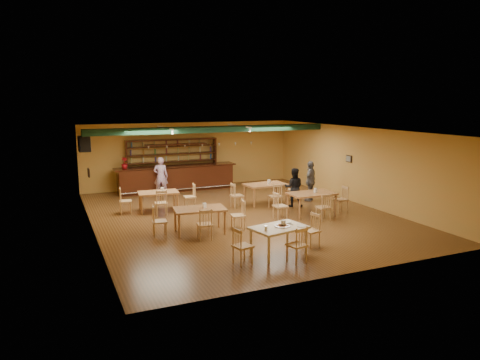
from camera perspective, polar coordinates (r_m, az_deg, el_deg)
name	(u,v)px	position (r m, az deg, el deg)	size (l,w,h in m)	color
floor	(241,215)	(15.96, 0.09, -4.48)	(12.00, 12.00, 0.00)	#503216
ceiling_beam	(213,129)	(18.08, -3.47, 6.45)	(10.00, 0.30, 0.25)	#10311E
track_rail_left	(165,128)	(18.13, -9.52, 6.57)	(0.05, 2.50, 0.05)	silver
track_rail_right	(239,126)	(19.15, -0.12, 6.89)	(0.05, 2.50, 0.05)	silver
ac_unit	(85,144)	(18.49, -19.15, 4.38)	(0.34, 0.70, 0.48)	silver
picture_left	(89,173)	(15.39, -18.71, 0.90)	(0.04, 0.34, 0.28)	black
picture_right	(349,159)	(18.55, 13.69, 2.65)	(0.04, 0.34, 0.28)	black
bar_counter	(177,178)	(20.31, -8.08, 0.23)	(5.43, 0.85, 1.13)	#391A0B
back_bar_hutch	(173,164)	(20.83, -8.58, 2.06)	(4.20, 0.40, 2.28)	#391A0B
poinsettia	(124,163)	(19.72, -14.50, 2.10)	(0.28, 0.28, 0.50)	#9E0E14
dining_table_a	(159,201)	(16.72, -10.33, -2.69)	(1.44, 0.87, 0.72)	brown
dining_table_b	(266,194)	(17.60, 3.27, -1.77)	(1.60, 0.96, 0.80)	brown
dining_table_c	(200,220)	(13.85, -5.13, -5.14)	(1.55, 0.93, 0.78)	brown
dining_table_d	(312,204)	(16.05, 9.09, -3.03)	(1.63, 0.98, 0.81)	brown
near_table	(279,241)	(11.94, 4.94, -7.69)	(1.42, 0.91, 0.76)	tan
pizza_tray	(282,226)	(11.87, 5.40, -5.84)	(0.40, 0.40, 0.01)	silver
parmesan_shaker	(266,228)	(11.48, 3.31, -6.13)	(0.07, 0.07, 0.11)	#EAE5C6
napkin_stack	(287,223)	(12.16, 5.99, -5.43)	(0.20, 0.15, 0.03)	white
pizza_server	(286,225)	(11.99, 5.92, -5.65)	(0.32, 0.09, 0.00)	silver
side_plate	(301,226)	(11.93, 7.81, -5.83)	(0.22, 0.22, 0.01)	white
patron_bar	(161,176)	(19.26, -10.04, 0.44)	(0.61, 0.40, 1.67)	purple
patron_right_a	(294,187)	(17.22, 6.86, -0.93)	(0.72, 0.56, 1.48)	black
patron_right_b	(310,181)	(18.25, 8.95, -0.12)	(0.95, 0.40, 1.63)	slate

